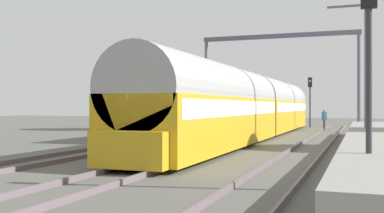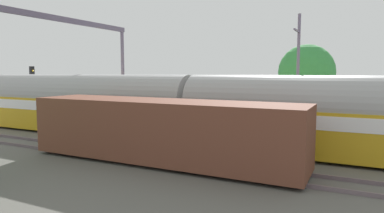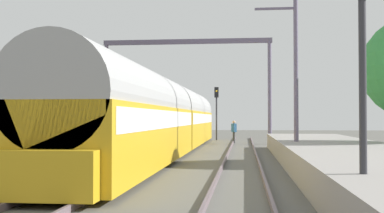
{
  "view_description": "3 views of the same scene",
  "coord_description": "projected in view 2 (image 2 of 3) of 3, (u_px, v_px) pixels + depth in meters",
  "views": [
    {
      "loc": [
        6.36,
        -18.14,
        1.99
      ],
      "look_at": [
        0.0,
        -0.67,
        1.96
      ],
      "focal_mm": 43.63,
      "sensor_mm": 36.0,
      "label": 1
    },
    {
      "loc": [
        -17.38,
        1.59,
        4.13
      ],
      "look_at": [
        -0.67,
        9.92,
        2.26
      ],
      "focal_mm": 32.06,
      "sensor_mm": 36.0,
      "label": 2
    },
    {
      "loc": [
        4.3,
        -16.09,
        1.95
      ],
      "look_at": [
        0.0,
        23.75,
        2.88
      ],
      "focal_mm": 45.26,
      "sensor_mm": 36.0,
      "label": 3
    }
  ],
  "objects": [
    {
      "name": "railway_signal_far",
      "position": [
        33.0,
        86.0,
        28.07
      ],
      "size": [
        0.36,
        0.3,
        4.6
      ],
      "color": "#2D2D33",
      "rests_on": "ground"
    },
    {
      "name": "passenger_train",
      "position": [
        192.0,
        110.0,
        19.55
      ],
      "size": [
        2.93,
        32.85,
        3.82
      ],
      "color": "gold",
      "rests_on": "ground"
    },
    {
      "name": "person_crossing",
      "position": [
        91.0,
        111.0,
        27.61
      ],
      "size": [
        0.43,
        0.47,
        1.73
      ],
      "rotation": [
        0.0,
        0.0,
        2.18
      ],
      "color": "#3C3C3C",
      "rests_on": "ground"
    },
    {
      "name": "freight_car",
      "position": [
        162.0,
        131.0,
        15.63
      ],
      "size": [
        2.8,
        13.0,
        2.7
      ],
      "color": "brown",
      "rests_on": "ground"
    },
    {
      "name": "platform",
      "position": [
        354.0,
        127.0,
        23.15
      ],
      "size": [
        4.4,
        28.0,
        0.9
      ],
      "color": "gray",
      "rests_on": "ground"
    },
    {
      "name": "catenary_gantry",
      "position": [
        66.0,
        50.0,
        23.47
      ],
      "size": [
        12.77,
        0.28,
        7.86
      ],
      "color": "slate",
      "rests_on": "ground"
    },
    {
      "name": "tree_east_background",
      "position": [
        306.0,
        72.0,
        27.68
      ],
      "size": [
        4.48,
        4.48,
        6.37
      ],
      "color": "#4C3826",
      "rests_on": "ground"
    },
    {
      "name": "catenary_pole_east_mid",
      "position": [
        298.0,
        72.0,
        23.06
      ],
      "size": [
        1.9,
        0.2,
        8.0
      ],
      "color": "slate",
      "rests_on": "ground"
    }
  ]
}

